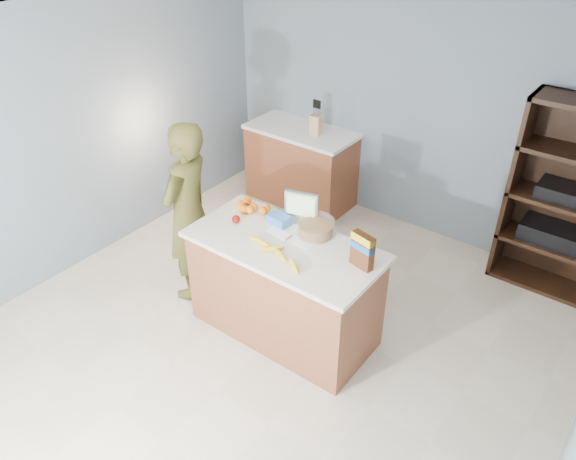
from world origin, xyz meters
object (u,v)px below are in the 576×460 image
Objects in this scene: counter_peninsula at (284,292)px; tv at (301,206)px; shelving_unit at (563,202)px; cereal_box at (363,248)px; person at (188,213)px.

tv is (-0.07, 0.33, 0.64)m from counter_peninsula.
shelving_unit is 6.51× the size of cereal_box.
shelving_unit reaches higher than person.
cereal_box is at bearing 9.69° from counter_peninsula.
cereal_box reaches higher than counter_peninsula.
person is 6.03× the size of cereal_box.
tv is (-1.62, -1.72, 0.19)m from shelving_unit.
tv is (0.93, 0.38, 0.23)m from person.
tv is 1.02× the size of cereal_box.
person reaches higher than counter_peninsula.
cereal_box is at bearing -17.32° from tv.
counter_peninsula is at bearing -77.58° from tv.
counter_peninsula is at bearing -127.11° from shelving_unit.
tv is 0.73m from cereal_box.
shelving_unit is 3.31m from person.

